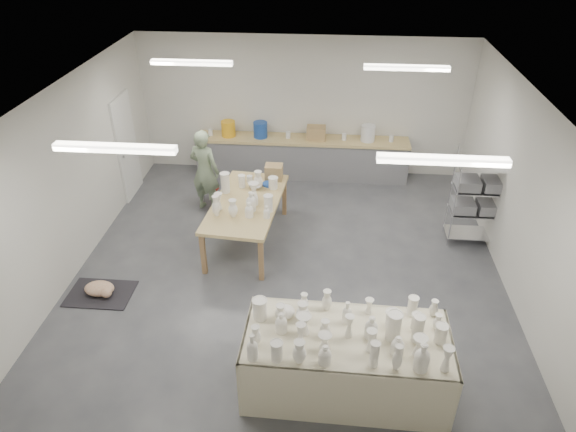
# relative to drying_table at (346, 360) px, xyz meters

# --- Properties ---
(room) EXTENTS (8.00, 8.02, 3.00)m
(room) POSITION_rel_drying_table_xyz_m (-1.02, 2.19, 1.58)
(room) COLOR #424449
(room) RESTS_ON ground
(back_counter) EXTENTS (4.60, 0.60, 1.24)m
(back_counter) POSITION_rel_drying_table_xyz_m (-0.92, 5.79, 0.01)
(back_counter) COLOR tan
(back_counter) RESTS_ON ground
(wire_shelf) EXTENTS (0.88, 0.48, 1.80)m
(wire_shelf) POSITION_rel_drying_table_xyz_m (2.29, 3.51, 0.44)
(wire_shelf) COLOR silver
(wire_shelf) RESTS_ON ground
(drying_table) EXTENTS (2.51, 1.22, 1.26)m
(drying_table) POSITION_rel_drying_table_xyz_m (0.00, 0.00, 0.00)
(drying_table) COLOR olive
(drying_table) RESTS_ON ground
(work_table) EXTENTS (1.30, 2.30, 1.20)m
(work_table) POSITION_rel_drying_table_xyz_m (-1.68, 3.21, 0.37)
(work_table) COLOR tan
(work_table) RESTS_ON ground
(rug) EXTENTS (1.00, 0.70, 0.02)m
(rug) POSITION_rel_drying_table_xyz_m (-3.81, 1.47, -0.46)
(rug) COLOR black
(rug) RESTS_ON ground
(cat) EXTENTS (0.55, 0.47, 0.20)m
(cat) POSITION_rel_drying_table_xyz_m (-3.79, 1.45, -0.35)
(cat) COLOR white
(cat) RESTS_ON rug
(potter) EXTENTS (0.70, 0.57, 1.67)m
(potter) POSITION_rel_drying_table_xyz_m (-2.69, 4.22, 0.36)
(potter) COLOR gray
(potter) RESTS_ON ground
(red_stool) EXTENTS (0.47, 0.47, 0.34)m
(red_stool) POSITION_rel_drying_table_xyz_m (-2.69, 4.49, -0.17)
(red_stool) COLOR #B02419
(red_stool) RESTS_ON ground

